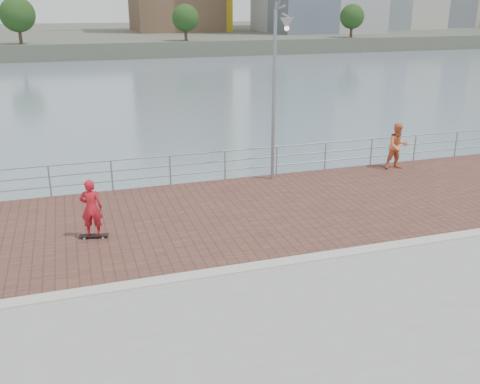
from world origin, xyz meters
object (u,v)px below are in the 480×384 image
object	(u,v)px
skateboarder	(91,208)
street_lamp	(279,62)
guardrail	(198,164)
bystander	(398,146)

from	to	relation	value
skateboarder	street_lamp	bearing A→B (deg)	-143.18
guardrail	skateboarder	world-z (taller)	skateboarder
street_lamp	bystander	size ratio (longest dim) A/B	3.35
street_lamp	skateboarder	xyz separation A→B (m)	(-6.68, -3.02, -3.41)
street_lamp	skateboarder	size ratio (longest dim) A/B	3.74
guardrail	street_lamp	xyz separation A→B (m)	(2.72, -0.95, 3.64)
bystander	street_lamp	bearing A→B (deg)	-172.64
street_lamp	bystander	bearing A→B (deg)	1.95
street_lamp	skateboarder	bearing A→B (deg)	-155.68
street_lamp	bystander	world-z (taller)	street_lamp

